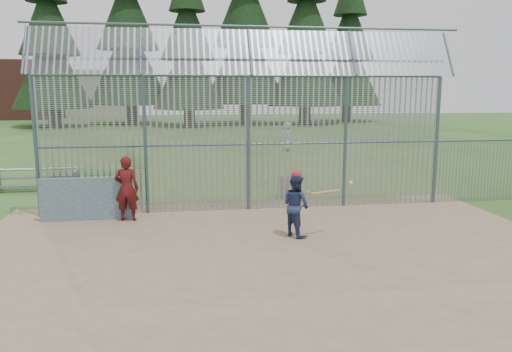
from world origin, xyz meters
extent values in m
plane|color=#2D511E|center=(0.00, 0.00, 0.00)|extent=(120.00, 120.00, 0.00)
cube|color=#756047|center=(0.00, -0.50, 0.01)|extent=(14.00, 10.00, 0.02)
cube|color=#38566B|center=(-4.60, 2.90, 0.62)|extent=(2.50, 0.12, 1.20)
imported|color=navy|center=(0.78, 0.57, 0.79)|extent=(0.88, 0.94, 1.54)
imported|color=maroon|center=(-3.49, 2.71, 0.92)|extent=(0.70, 0.50, 1.80)
imported|color=gray|center=(4.24, 17.58, 0.85)|extent=(0.98, 0.86, 1.70)
imported|color=slate|center=(1.87, 17.31, 0.39)|extent=(0.48, 0.25, 0.79)
sphere|color=#AF1726|center=(0.78, 0.57, 1.54)|extent=(0.25, 0.25, 0.25)
cylinder|color=#AA7F4C|center=(1.48, 0.42, 1.13)|extent=(0.82, 0.35, 0.07)
sphere|color=#AA7F4C|center=(1.05, 0.42, 1.13)|extent=(0.09, 0.09, 0.09)
sphere|color=white|center=(2.17, 0.56, 1.33)|extent=(0.09, 0.09, 0.09)
cylinder|color=#999BA1|center=(1.47, 5.10, 0.35)|extent=(0.52, 0.52, 0.70)
cylinder|color=#9EA0A5|center=(1.47, 5.10, 0.72)|extent=(0.56, 0.56, 0.05)
sphere|color=#9EA0A5|center=(1.47, 5.10, 0.77)|extent=(0.10, 0.10, 0.10)
cube|color=slate|center=(-7.19, 7.35, 0.20)|extent=(3.00, 0.25, 0.05)
cube|color=slate|center=(-7.19, 7.70, 0.45)|extent=(3.00, 0.25, 0.05)
cube|color=gray|center=(-7.19, 8.05, 0.70)|extent=(3.00, 0.25, 0.05)
cube|color=gray|center=(-5.79, 7.70, 0.35)|extent=(0.06, 0.90, 0.70)
cylinder|color=#47566B|center=(-6.00, 3.50, 2.00)|extent=(0.10, 0.10, 4.00)
cylinder|color=#47566B|center=(-3.00, 3.50, 2.00)|extent=(0.10, 0.10, 4.00)
cylinder|color=#47566B|center=(0.00, 3.50, 2.00)|extent=(0.10, 0.10, 4.00)
cylinder|color=#47566B|center=(3.00, 3.50, 2.00)|extent=(0.10, 0.10, 4.00)
cylinder|color=#47566B|center=(6.00, 3.50, 2.00)|extent=(0.10, 0.10, 4.00)
cylinder|color=#47566B|center=(0.00, 3.50, 4.00)|extent=(12.00, 0.07, 0.07)
cylinder|color=#47566B|center=(0.00, 3.50, 2.00)|extent=(12.00, 0.06, 0.06)
cube|color=gray|center=(0.00, 3.50, 2.00)|extent=(12.00, 0.02, 4.00)
cube|color=gray|center=(0.00, 3.12, 4.65)|extent=(12.00, 0.77, 1.31)
cylinder|color=#47566B|center=(6.00, 3.50, 1.00)|extent=(0.08, 0.08, 2.00)
cylinder|color=#332319|center=(-14.00, 40.00, 1.53)|extent=(1.19, 1.19, 3.06)
cone|color=black|center=(-14.00, 40.00, 10.20)|extent=(7.48, 7.48, 13.94)
cylinder|color=#332319|center=(-7.00, 43.00, 1.71)|extent=(1.33, 1.33, 3.42)
cone|color=black|center=(-7.00, 43.00, 11.40)|extent=(8.36, 8.36, 15.58)
cylinder|color=#332319|center=(-1.00, 39.00, 1.44)|extent=(1.12, 1.12, 2.88)
cone|color=black|center=(-1.00, 39.00, 9.60)|extent=(7.04, 7.04, 13.12)
cylinder|color=#332319|center=(5.00, 42.00, 1.80)|extent=(1.40, 1.40, 3.60)
cone|color=black|center=(5.00, 42.00, 12.00)|extent=(8.80, 8.80, 16.40)
cylinder|color=#332319|center=(11.00, 40.00, 1.62)|extent=(1.26, 1.26, 3.24)
cone|color=black|center=(11.00, 40.00, 10.80)|extent=(7.92, 7.92, 14.76)
cylinder|color=#332319|center=(17.00, 44.00, 1.53)|extent=(1.19, 1.19, 3.06)
cone|color=black|center=(17.00, 44.00, 10.20)|extent=(7.48, 7.48, 13.94)
cube|color=brown|center=(-22.00, 55.00, 3.50)|extent=(10.00, 8.00, 7.00)
cube|color=#B2A58C|center=(-12.00, 58.00, 3.00)|extent=(8.00, 7.00, 6.00)
camera|label=1|loc=(-2.02, -11.12, 3.62)|focal=35.00mm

